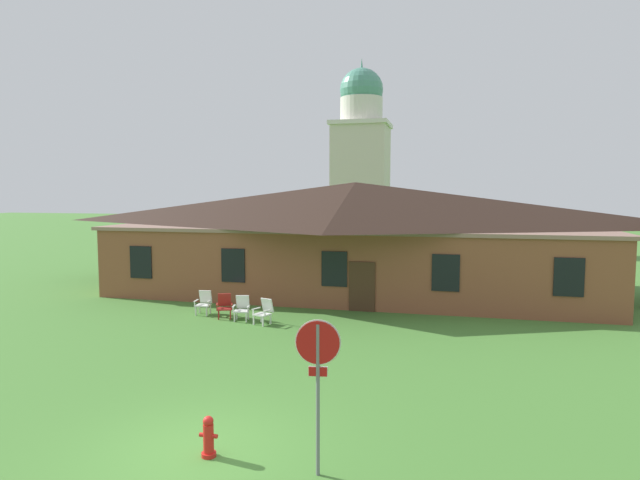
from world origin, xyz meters
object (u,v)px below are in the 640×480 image
fire_hydrant (208,437)px  stop_sign (318,365)px  lawn_chair_near_door (224,305)px  lawn_chair_middle (264,311)px  lawn_chair_left_end (242,307)px  lawn_chair_by_porch (204,302)px

fire_hydrant → stop_sign: bearing=-4.0°
lawn_chair_near_door → lawn_chair_middle: same height
lawn_chair_near_door → lawn_chair_left_end: (0.83, -0.20, 0.00)m
lawn_chair_by_porch → fire_hydrant: bearing=-63.7°
stop_sign → lawn_chair_middle: size_ratio=2.93×
fire_hydrant → lawn_chair_by_porch: bearing=116.3°
lawn_chair_near_door → lawn_chair_middle: (1.88, -0.58, 0.00)m
lawn_chair_left_end → fire_hydrant: lawn_chair_left_end is taller
stop_sign → lawn_chair_middle: stop_sign is taller
stop_sign → lawn_chair_near_door: stop_sign is taller
lawn_chair_left_end → lawn_chair_near_door: bearing=166.1°
lawn_chair_left_end → fire_hydrant: 10.91m
lawn_chair_middle → fire_hydrant: bearing=-76.2°
lawn_chair_middle → lawn_chair_left_end: bearing=160.7°
lawn_chair_by_porch → lawn_chair_middle: same height
lawn_chair_by_porch → lawn_chair_middle: (2.96, -0.98, 0.00)m
stop_sign → fire_hydrant: stop_sign is taller
fire_hydrant → lawn_chair_near_door: bearing=112.4°
stop_sign → lawn_chair_near_door: (-6.51, 10.68, -1.49)m
lawn_chair_by_porch → lawn_chair_left_end: 2.00m
lawn_chair_near_door → lawn_chair_by_porch: bearing=159.6°
fire_hydrant → lawn_chair_middle: bearing=103.8°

